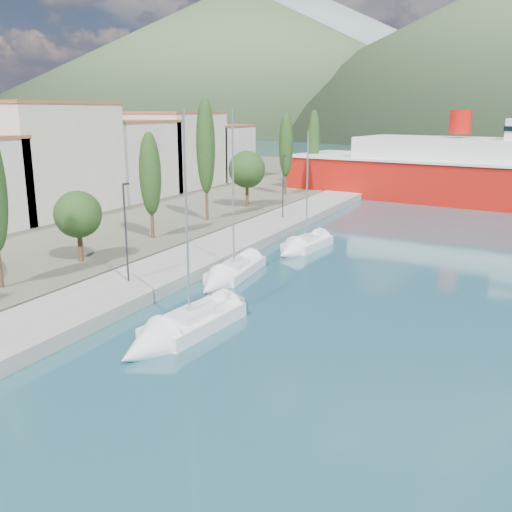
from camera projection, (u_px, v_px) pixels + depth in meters
The scene contains 8 objects.
ground at pixel (467, 163), 123.93m from camera, with size 1400.00×1400.00×0.00m, color #234F5A.
quay at pixel (220, 248), 45.53m from camera, with size 5.00×88.00×0.80m, color gray.
town_buildings at pixel (86, 162), 63.44m from camera, with size 9.20×69.20×11.30m.
tree_row at pixel (197, 167), 53.04m from camera, with size 4.05×65.15×11.70m.
lamp_posts at pixel (138, 226), 35.62m from camera, with size 0.15×45.64×6.06m.
sailboat_near at pixel (169, 336), 27.96m from camera, with size 3.30×8.62×12.10m.
sailboat_mid at pixel (224, 278), 37.76m from camera, with size 2.98×8.56×12.08m.
sailboat_far at pixel (298, 248), 45.90m from camera, with size 3.07×7.31×10.43m.
Camera 1 is at (12.82, -12.64, 11.03)m, focal length 40.00 mm.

